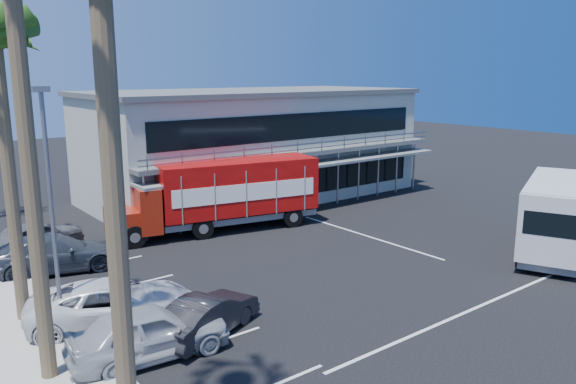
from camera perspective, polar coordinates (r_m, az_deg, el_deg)
ground at (r=26.71m, az=9.60°, el=-6.62°), size 120.00×120.00×0.00m
building at (r=38.92m, az=-3.59°, el=4.95°), size 22.40×12.00×7.30m
curb_strip at (r=24.70m, az=-27.04°, el=-9.20°), size 3.00×32.00×0.16m
light_pole_near at (r=18.92m, az=-22.94°, el=-1.06°), size 0.50×0.25×8.09m
red_truck at (r=30.61m, az=-6.55°, el=-0.04°), size 11.60×4.83×3.81m
white_van at (r=29.05m, az=25.53°, el=-2.20°), size 7.78×5.23×3.60m
parked_car_a at (r=17.93m, az=-13.90°, el=-13.62°), size 5.02×2.44×1.65m
parked_car_b at (r=19.04m, az=-8.17°, el=-12.26°), size 4.40×2.93×1.37m
parked_car_c at (r=20.33m, az=-17.22°, el=-10.77°), size 6.21×4.57×1.57m
parked_car_d at (r=26.46m, az=-22.57°, el=-5.76°), size 5.91×3.53×1.60m
parked_car_e at (r=29.45m, az=-24.28°, el=-4.17°), size 4.96×3.31×1.57m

